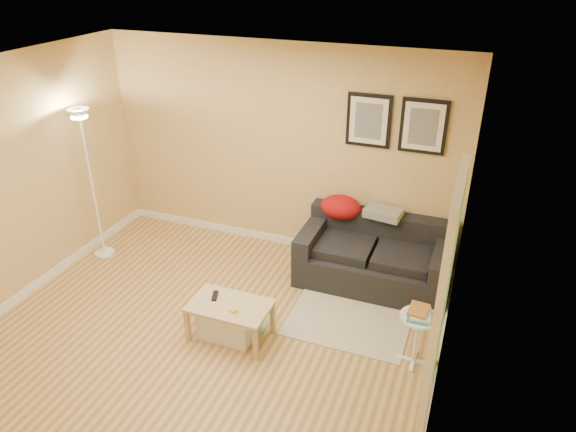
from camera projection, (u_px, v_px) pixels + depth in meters
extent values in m
plane|color=tan|center=(208.00, 334.00, 5.37)|extent=(4.50, 4.50, 0.00)
plane|color=white|center=(185.00, 77.00, 4.17)|extent=(4.50, 4.50, 0.00)
plane|color=#DEBA72|center=(280.00, 150.00, 6.43)|extent=(4.50, 0.00, 4.50)
plane|color=#DEBA72|center=(29.00, 369.00, 3.11)|extent=(4.50, 0.00, 4.50)
plane|color=#DEBA72|center=(9.00, 186.00, 5.49)|extent=(0.00, 4.00, 4.00)
plane|color=#DEBA72|center=(454.00, 271.00, 4.06)|extent=(0.00, 4.00, 4.00)
cube|color=white|center=(280.00, 239.00, 7.00)|extent=(4.50, 0.02, 0.10)
cube|color=white|center=(36.00, 285.00, 6.06)|extent=(0.02, 4.00, 0.10)
cube|color=white|center=(432.00, 389.00, 4.63)|extent=(0.02, 4.00, 0.10)
cube|color=beige|center=(347.00, 324.00, 5.51)|extent=(1.25, 0.85, 0.01)
cube|color=#668C4C|center=(236.00, 320.00, 5.56)|extent=(0.70, 0.50, 0.01)
cube|color=black|center=(215.00, 296.00, 5.27)|extent=(0.10, 0.17, 0.02)
cylinder|color=yellow|center=(234.00, 310.00, 5.05)|extent=(0.07, 0.07, 0.03)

